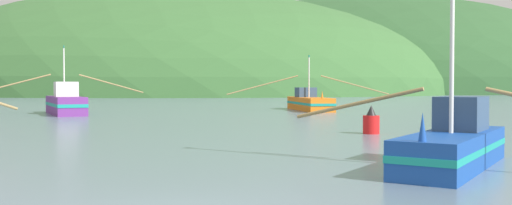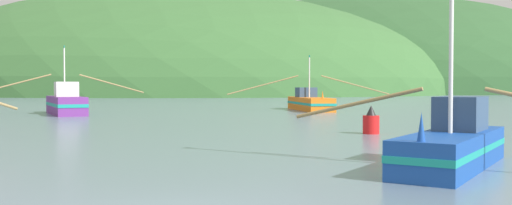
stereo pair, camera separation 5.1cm
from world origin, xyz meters
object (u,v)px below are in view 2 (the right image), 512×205
(fishing_boat_purple, at_px, (66,103))
(channel_buoy, at_px, (371,122))
(fishing_boat_blue, at_px, (454,143))
(fishing_boat_orange, at_px, (309,102))

(fishing_boat_purple, height_order, channel_buoy, fishing_boat_purple)
(fishing_boat_blue, xyz_separation_m, fishing_boat_purple, (-24.32, 28.55, 0.22))
(channel_buoy, bearing_deg, fishing_boat_purple, 143.37)
(fishing_boat_orange, xyz_separation_m, fishing_boat_purple, (-20.66, -9.56, 0.14))
(fishing_boat_blue, bearing_deg, fishing_boat_purple, -111.49)
(fishing_boat_orange, distance_m, channel_buoy, 27.05)
(fishing_boat_purple, bearing_deg, channel_buoy, -157.86)
(channel_buoy, bearing_deg, fishing_boat_blue, -85.07)
(channel_buoy, bearing_deg, fishing_boat_orange, 95.72)
(fishing_boat_purple, bearing_deg, fishing_boat_orange, -96.40)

